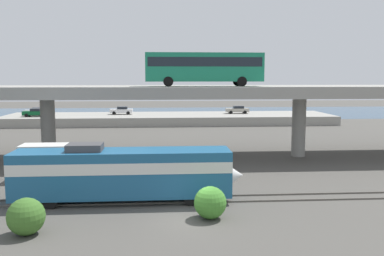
# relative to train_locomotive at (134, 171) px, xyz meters

# --- Properties ---
(ground_plane) EXTENTS (260.00, 260.00, 0.00)m
(ground_plane) POSITION_rel_train_locomotive_xyz_m (3.57, -4.00, -2.19)
(ground_plane) COLOR #4C4944
(rail_strip_near) EXTENTS (110.00, 0.12, 0.12)m
(rail_strip_near) POSITION_rel_train_locomotive_xyz_m (3.57, -0.77, -2.13)
(rail_strip_near) COLOR #59544C
(rail_strip_near) RESTS_ON ground_plane
(rail_strip_far) EXTENTS (110.00, 0.12, 0.12)m
(rail_strip_far) POSITION_rel_train_locomotive_xyz_m (3.57, 0.77, -2.13)
(rail_strip_far) COLOR #59544C
(rail_strip_far) RESTS_ON ground_plane
(train_locomotive) EXTENTS (16.11, 3.04, 4.18)m
(train_locomotive) POSITION_rel_train_locomotive_xyz_m (0.00, 0.00, 0.00)
(train_locomotive) COLOR #1E5984
(train_locomotive) RESTS_ON ground_plane
(highway_overpass) EXTENTS (96.00, 10.58, 7.82)m
(highway_overpass) POSITION_rel_train_locomotive_xyz_m (3.57, 16.00, 4.85)
(highway_overpass) COLOR gray
(highway_overpass) RESTS_ON ground_plane
(transit_bus_on_overpass) EXTENTS (12.00, 2.68, 3.40)m
(transit_bus_on_overpass) POSITION_rel_train_locomotive_xyz_m (6.44, 14.21, 7.69)
(transit_bus_on_overpass) COLOR #197A56
(transit_bus_on_overpass) RESTS_ON highway_overpass
(service_truck_west) EXTENTS (6.80, 2.46, 3.04)m
(service_truck_west) POSITION_rel_train_locomotive_xyz_m (-6.82, 7.05, -0.56)
(service_truck_west) COLOR navy
(service_truck_west) RESTS_ON ground_plane
(pier_parking_lot) EXTENTS (61.69, 13.64, 1.65)m
(pier_parking_lot) POSITION_rel_train_locomotive_xyz_m (3.57, 51.00, -1.36)
(pier_parking_lot) COLOR gray
(pier_parking_lot) RESTS_ON ground_plane
(parked_car_0) EXTENTS (4.29, 1.94, 1.50)m
(parked_car_0) POSITION_rel_train_locomotive_xyz_m (-5.66, 51.96, 0.23)
(parked_car_0) COLOR silver
(parked_car_0) RESTS_ON pier_parking_lot
(parked_car_1) EXTENTS (4.27, 1.82, 1.50)m
(parked_car_1) POSITION_rel_train_locomotive_xyz_m (-20.75, 48.25, 0.23)
(parked_car_1) COLOR #0C4C26
(parked_car_1) RESTS_ON pier_parking_lot
(parked_car_2) EXTENTS (4.48, 1.84, 1.50)m
(parked_car_2) POSITION_rel_train_locomotive_xyz_m (16.91, 52.14, 0.23)
(parked_car_2) COLOR #9E998C
(parked_car_2) RESTS_ON pier_parking_lot
(parked_car_3) EXTENTS (4.66, 1.87, 1.50)m
(parked_car_3) POSITION_rel_train_locomotive_xyz_m (-21.06, 50.70, 0.24)
(parked_car_3) COLOR #B7B7BC
(parked_car_3) RESTS_ON pier_parking_lot
(harbor_water) EXTENTS (140.00, 36.00, 0.01)m
(harbor_water) POSITION_rel_train_locomotive_xyz_m (3.57, 74.00, -2.19)
(harbor_water) COLOR navy
(harbor_water) RESTS_ON ground_plane
(shrub_left) EXTENTS (2.10, 2.10, 2.10)m
(shrub_left) POSITION_rel_train_locomotive_xyz_m (-5.59, -5.95, -1.14)
(shrub_left) COLOR #3C6C28
(shrub_left) RESTS_ON ground_plane
(shrub_right) EXTENTS (2.03, 2.03, 2.03)m
(shrub_right) POSITION_rel_train_locomotive_xyz_m (4.97, -4.01, -1.18)
(shrub_right) COLOR #42862E
(shrub_right) RESTS_ON ground_plane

